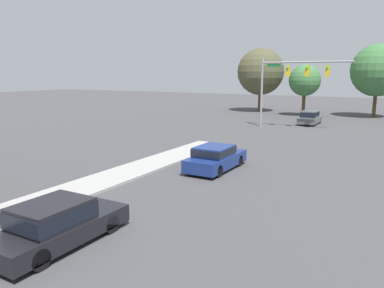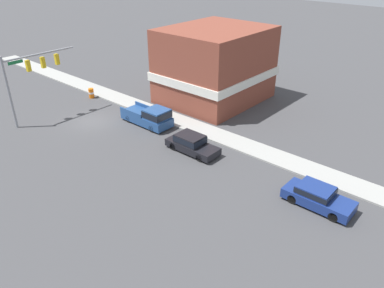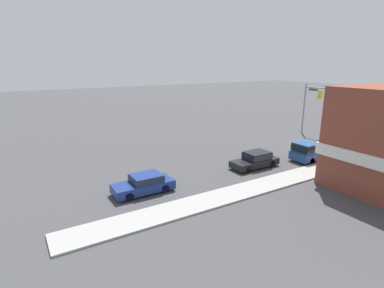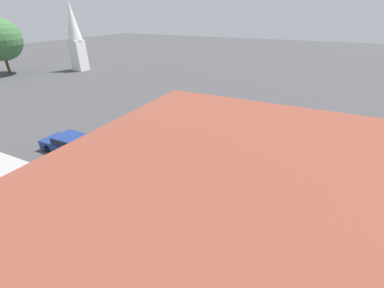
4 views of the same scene
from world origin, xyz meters
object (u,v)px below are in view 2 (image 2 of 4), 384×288
car_lead (191,143)px  construction_barrel (91,93)px  pickup_truck_parked (150,116)px  car_second_ahead (317,196)px

car_lead → construction_barrel: (-1.96, -16.99, -0.20)m
car_lead → pickup_truck_parked: pickup_truck_parked is taller
pickup_truck_parked → construction_barrel: bearing=-93.5°
car_second_ahead → pickup_truck_parked: (-1.42, -17.73, 0.19)m
car_lead → car_second_ahead: size_ratio=1.02×
car_second_ahead → pickup_truck_parked: bearing=-94.6°
car_lead → construction_barrel: size_ratio=4.22×
car_second_ahead → car_lead: bearing=-90.6°
pickup_truck_parked → construction_barrel: pickup_truck_parked is taller
car_lead → pickup_truck_parked: 6.56m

